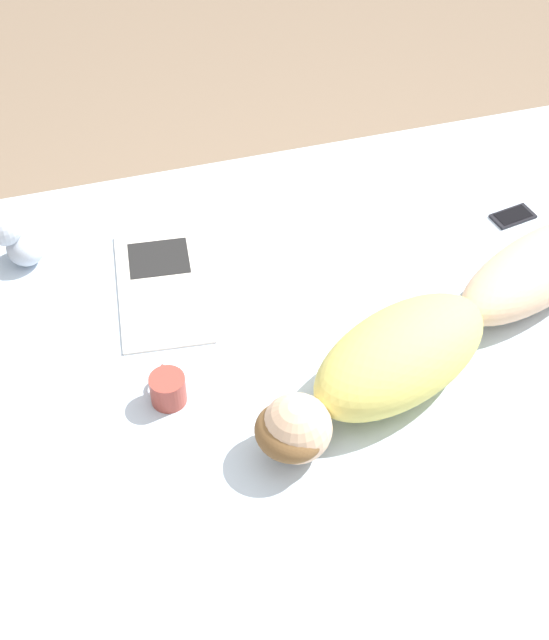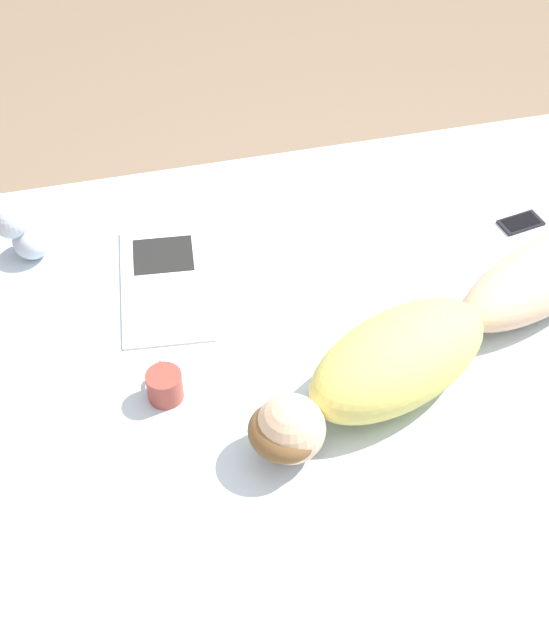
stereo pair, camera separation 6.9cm
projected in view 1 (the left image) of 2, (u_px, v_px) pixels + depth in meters
name	position (u px, v px, depth m)	size (l,w,h in m)	color
ground_plane	(368.00, 442.00, 2.83)	(12.00, 12.00, 0.00)	#7A6651
bed	(374.00, 398.00, 2.66)	(1.95, 2.35, 0.46)	tan
person	(442.00, 331.00, 2.41)	(0.71, 1.31, 0.21)	#DBB28E
open_magazine	(162.00, 286.00, 2.65)	(0.52, 0.31, 0.01)	silver
coffee_mug	(168.00, 388.00, 2.33)	(0.13, 0.10, 0.09)	#993D33
cell_phone	(513.00, 216.00, 2.87)	(0.10, 0.15, 0.01)	black
plush_toy	(17.00, 239.00, 2.66)	(0.13, 0.16, 0.19)	#B2BCCC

